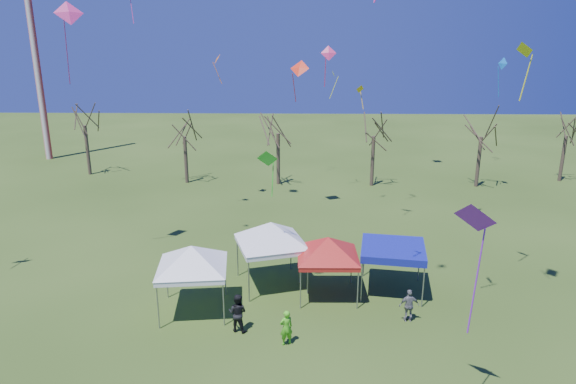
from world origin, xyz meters
name	(u,v)px	position (x,y,z in m)	size (l,w,h in m)	color
ground	(308,330)	(0.00, 0.00, 0.00)	(140.00, 140.00, 0.00)	#2E4616
radio_mast	(33,40)	(-28.00, 34.00, 12.50)	(0.70, 0.70, 25.00)	silver
tree_0	(83,107)	(-20.85, 27.38, 6.49)	(3.83, 3.83, 8.44)	#3D2D21
tree_1	(184,120)	(-10.77, 24.65, 5.79)	(3.42, 3.42, 7.54)	#3D2D21
tree_2	(278,115)	(-2.37, 24.38, 6.29)	(3.71, 3.71, 8.18)	#3D2D21
tree_3	(375,118)	(6.03, 24.04, 6.08)	(3.59, 3.59, 7.91)	#3D2D21
tree_4	(483,119)	(15.36, 24.00, 6.06)	(3.58, 3.58, 7.89)	#3D2D21
tree_5	(569,119)	(23.72, 26.07, 5.73)	(3.39, 3.39, 7.46)	#3D2D21
tent_white_west	(191,250)	(-5.48, 1.62, 3.17)	(4.42, 4.42, 3.92)	gray
tent_white_mid	(271,227)	(-1.91, 4.49, 3.31)	(4.44, 4.44, 4.10)	gray
tent_red	(328,241)	(1.01, 3.35, 2.99)	(4.20, 4.20, 3.70)	gray
tent_blue	(393,250)	(4.38, 3.92, 2.30)	(3.64, 3.64, 2.50)	gray
person_dark	(238,313)	(-3.17, -0.11, 0.90)	(0.88, 0.68, 1.80)	black
person_grey	(409,306)	(4.69, 0.91, 0.80)	(0.94, 0.39, 1.60)	slate
person_green	(286,328)	(-0.97, -1.12, 0.80)	(0.59, 0.39, 1.61)	#4EC51F
kite_19	(360,90)	(4.48, 22.39, 8.66)	(0.86, 0.74, 2.02)	yellow
kite_5	(476,218)	(5.07, -5.28, 7.30)	(1.66, 1.61, 4.50)	purple
kite_13	(217,59)	(-6.60, 18.41, 11.20)	(0.73, 0.97, 2.26)	orange
kite_12	(502,64)	(15.56, 21.70, 10.72)	(0.59, 1.00, 3.16)	blue
kite_11	(300,68)	(-0.49, 16.59, 10.67)	(1.62, 1.33, 3.01)	red
kite_17	(525,51)	(10.14, 4.77, 12.12)	(0.95, 1.08, 2.77)	#D0DD17
kite_22	(334,76)	(2.29, 22.37, 9.78)	(0.72, 0.72, 2.27)	#E0F81A
kite_8	(69,13)	(-12.38, 7.14, 13.93)	(1.74, 1.55, 4.29)	#D02E76
kite_18	(328,54)	(0.93, 5.48, 11.95)	(0.79, 0.40, 2.01)	#E73373
kite_1	(267,159)	(-1.99, 3.57, 7.14)	(1.10, 0.74, 2.32)	green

